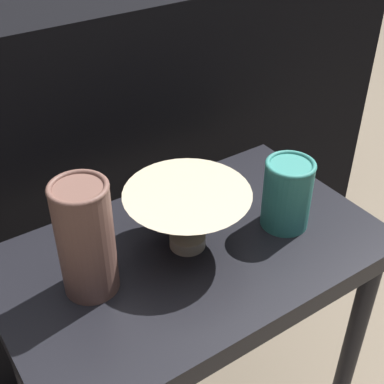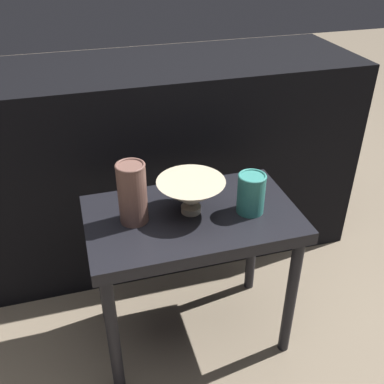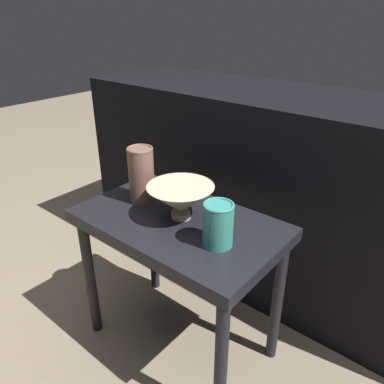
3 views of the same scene
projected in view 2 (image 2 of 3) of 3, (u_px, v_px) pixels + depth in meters
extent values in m
plane|color=#7F705B|center=(192.00, 331.00, 1.62)|extent=(8.00, 8.00, 0.00)
cube|color=black|center=(192.00, 219.00, 1.36)|extent=(0.64, 0.38, 0.04)
cylinder|color=black|center=(113.00, 338.00, 1.30)|extent=(0.04, 0.04, 0.48)
cylinder|color=black|center=(291.00, 298.00, 1.43)|extent=(0.04, 0.04, 0.48)
cylinder|color=black|center=(101.00, 267.00, 1.56)|extent=(0.04, 0.04, 0.48)
cylinder|color=black|center=(253.00, 239.00, 1.69)|extent=(0.04, 0.04, 0.48)
cube|color=black|center=(155.00, 161.00, 1.86)|extent=(1.60, 0.50, 0.81)
cylinder|color=#C1B293|center=(191.00, 209.00, 1.35)|extent=(0.06, 0.06, 0.02)
cone|color=#C1B293|center=(191.00, 194.00, 1.32)|extent=(0.20, 0.20, 0.09)
cylinder|color=brown|center=(132.00, 194.00, 1.27)|extent=(0.08, 0.08, 0.18)
torus|color=brown|center=(130.00, 166.00, 1.22)|extent=(0.08, 0.08, 0.01)
cylinder|color=teal|center=(251.00, 194.00, 1.33)|extent=(0.08, 0.08, 0.12)
torus|color=teal|center=(253.00, 176.00, 1.29)|extent=(0.08, 0.08, 0.01)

